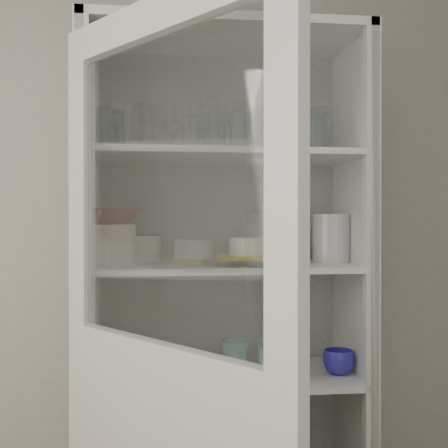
% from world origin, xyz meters
% --- Properties ---
extents(wall_back, '(3.60, 0.02, 2.60)m').
position_xyz_m(wall_back, '(0.00, 1.50, 1.30)').
color(wall_back, '#A1978E').
rests_on(wall_back, ground).
extents(pantry_cabinet, '(1.00, 0.45, 2.10)m').
position_xyz_m(pantry_cabinet, '(0.20, 1.34, 0.94)').
color(pantry_cabinet, beige).
rests_on(pantry_cabinet, floor).
extents(cupboard_door, '(0.59, 0.73, 2.00)m').
position_xyz_m(cupboard_door, '(-0.02, 0.70, 0.87)').
color(cupboard_door, beige).
rests_on(cupboard_door, floor).
extents(tumbler_0, '(0.09, 0.09, 0.15)m').
position_xyz_m(tumbler_0, '(-0.12, 1.17, 1.74)').
color(tumbler_0, silver).
rests_on(tumbler_0, shelf_glass).
extents(tumbler_1, '(0.09, 0.09, 0.14)m').
position_xyz_m(tumbler_1, '(-0.21, 1.16, 1.73)').
color(tumbler_1, silver).
rests_on(tumbler_1, shelf_glass).
extents(tumbler_2, '(0.07, 0.07, 0.14)m').
position_xyz_m(tumbler_2, '(0.16, 1.17, 1.73)').
color(tumbler_2, silver).
rests_on(tumbler_2, shelf_glass).
extents(tumbler_3, '(0.08, 0.08, 0.14)m').
position_xyz_m(tumbler_3, '(0.32, 1.14, 1.73)').
color(tumbler_3, silver).
rests_on(tumbler_3, shelf_glass).
extents(tumbler_4, '(0.09, 0.09, 0.13)m').
position_xyz_m(tumbler_4, '(0.32, 1.13, 1.73)').
color(tumbler_4, silver).
rests_on(tumbler_4, shelf_glass).
extents(tumbler_5, '(0.10, 0.10, 0.15)m').
position_xyz_m(tumbler_5, '(0.52, 1.16, 1.74)').
color(tumbler_5, silver).
rests_on(tumbler_5, shelf_glass).
extents(tumbler_6, '(0.09, 0.09, 0.14)m').
position_xyz_m(tumbler_6, '(0.52, 1.17, 1.73)').
color(tumbler_6, silver).
rests_on(tumbler_6, shelf_glass).
extents(tumbler_7, '(0.10, 0.10, 0.16)m').
position_xyz_m(tumbler_7, '(-0.21, 1.29, 1.74)').
color(tumbler_7, silver).
rests_on(tumbler_7, shelf_glass).
extents(tumbler_8, '(0.07, 0.07, 0.14)m').
position_xyz_m(tumbler_8, '(-0.17, 1.26, 1.73)').
color(tumbler_8, silver).
rests_on(tumbler_8, shelf_glass).
extents(tumbler_9, '(0.08, 0.08, 0.14)m').
position_xyz_m(tumbler_9, '(0.08, 1.27, 1.73)').
color(tumbler_9, silver).
rests_on(tumbler_9, shelf_glass).
extents(tumbler_10, '(0.08, 0.08, 0.13)m').
position_xyz_m(tumbler_10, '(0.15, 1.24, 1.73)').
color(tumbler_10, silver).
rests_on(tumbler_10, shelf_glass).
extents(tumbler_11, '(0.08, 0.08, 0.15)m').
position_xyz_m(tumbler_11, '(0.49, 1.26, 1.73)').
color(tumbler_11, silver).
rests_on(tumbler_11, shelf_glass).
extents(goblet_0, '(0.07, 0.07, 0.16)m').
position_xyz_m(goblet_0, '(0.02, 1.40, 1.74)').
color(goblet_0, silver).
rests_on(goblet_0, shelf_glass).
extents(goblet_1, '(0.08, 0.08, 0.19)m').
position_xyz_m(goblet_1, '(0.14, 1.39, 1.76)').
color(goblet_1, silver).
rests_on(goblet_1, shelf_glass).
extents(goblet_2, '(0.07, 0.07, 0.16)m').
position_xyz_m(goblet_2, '(0.21, 1.39, 1.74)').
color(goblet_2, silver).
rests_on(goblet_2, shelf_glass).
extents(goblet_3, '(0.08, 0.08, 0.17)m').
position_xyz_m(goblet_3, '(0.48, 1.38, 1.75)').
color(goblet_3, silver).
rests_on(goblet_3, shelf_glass).
extents(plate_stack_front, '(0.20, 0.20, 0.08)m').
position_xyz_m(plate_stack_front, '(-0.21, 1.23, 1.30)').
color(plate_stack_front, silver).
rests_on(plate_stack_front, shelf_plates).
extents(plate_stack_back, '(0.22, 0.22, 0.10)m').
position_xyz_m(plate_stack_back, '(-0.13, 1.42, 1.31)').
color(plate_stack_back, silver).
rests_on(plate_stack_back, shelf_plates).
extents(cream_bowl, '(0.21, 0.21, 0.06)m').
position_xyz_m(cream_bowl, '(-0.21, 1.23, 1.37)').
color(cream_bowl, beige).
rests_on(cream_bowl, plate_stack_front).
extents(terracotta_bowl, '(0.30, 0.30, 0.06)m').
position_xyz_m(terracotta_bowl, '(-0.21, 1.23, 1.43)').
color(terracotta_bowl, maroon).
rests_on(terracotta_bowl, cream_bowl).
extents(glass_platter, '(0.36, 0.36, 0.02)m').
position_xyz_m(glass_platter, '(0.29, 1.23, 1.27)').
color(glass_platter, silver).
rests_on(glass_platter, shelf_plates).
extents(yellow_trivet, '(0.22, 0.22, 0.01)m').
position_xyz_m(yellow_trivet, '(0.29, 1.23, 1.29)').
color(yellow_trivet, gold).
rests_on(yellow_trivet, glass_platter).
extents(white_ramekin, '(0.16, 0.16, 0.06)m').
position_xyz_m(white_ramekin, '(0.29, 1.23, 1.32)').
color(white_ramekin, silver).
rests_on(white_ramekin, yellow_trivet).
extents(grey_bowl_stack, '(0.14, 0.14, 0.18)m').
position_xyz_m(grey_bowl_stack, '(0.61, 1.30, 1.35)').
color(grey_bowl_stack, '#B6B6B6').
rests_on(grey_bowl_stack, shelf_plates).
extents(mug_blue, '(0.14, 0.14, 0.09)m').
position_xyz_m(mug_blue, '(0.61, 1.21, 0.91)').
color(mug_blue, '#252A9D').
rests_on(mug_blue, shelf_mugs).
extents(mug_teal, '(0.12, 0.12, 0.10)m').
position_xyz_m(mug_teal, '(0.25, 1.35, 0.91)').
color(mug_teal, teal).
rests_on(mug_teal, shelf_mugs).
extents(mug_white, '(0.14, 0.14, 0.10)m').
position_xyz_m(mug_white, '(0.42, 1.13, 0.91)').
color(mug_white, silver).
rests_on(mug_white, shelf_mugs).
extents(teal_jar, '(0.09, 0.09, 0.11)m').
position_xyz_m(teal_jar, '(0.38, 1.30, 0.91)').
color(teal_jar, teal).
rests_on(teal_jar, shelf_mugs).
extents(measuring_cups, '(0.09, 0.09, 0.04)m').
position_xyz_m(measuring_cups, '(-0.07, 1.19, 0.88)').
color(measuring_cups, '#A9AAB3').
rests_on(measuring_cups, shelf_mugs).
extents(white_canister, '(0.13, 0.13, 0.13)m').
position_xyz_m(white_canister, '(-0.18, 1.33, 0.93)').
color(white_canister, silver).
rests_on(white_canister, shelf_mugs).
extents(tumbler_12, '(0.07, 0.07, 0.15)m').
position_xyz_m(tumbler_12, '(0.25, 1.23, 1.73)').
color(tumbler_12, silver).
rests_on(tumbler_12, shelf_glass).
extents(tumbler_13, '(0.06, 0.06, 0.12)m').
position_xyz_m(tumbler_13, '(0.42, 1.13, 1.72)').
color(tumbler_13, silver).
rests_on(tumbler_13, shelf_glass).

